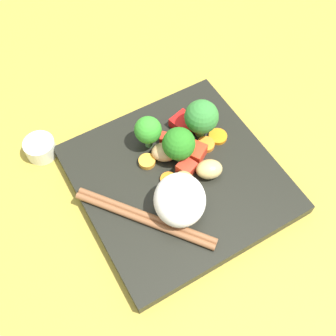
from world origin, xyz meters
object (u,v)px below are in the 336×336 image
(broccoli_floret_0, at_px, (148,130))
(sauce_cup, at_px, (40,148))
(rice_mound, at_px, (180,200))
(chopstick_pair, at_px, (145,218))
(carrot_slice_3, at_px, (206,145))
(square_plate, at_px, (178,179))

(broccoli_floret_0, xyz_separation_m, sauce_cup, (0.08, 0.14, -0.04))
(rice_mound, xyz_separation_m, chopstick_pair, (0.01, 0.05, -0.02))
(broccoli_floret_0, height_order, carrot_slice_3, broccoli_floret_0)
(square_plate, bearing_deg, carrot_slice_3, -69.76)
(chopstick_pair, bearing_deg, rice_mound, 40.46)
(broccoli_floret_0, bearing_deg, rice_mound, 171.28)
(square_plate, bearing_deg, chopstick_pair, 115.80)
(rice_mound, bearing_deg, broccoli_floret_0, -8.72)
(rice_mound, height_order, carrot_slice_3, rice_mound)
(broccoli_floret_0, distance_m, carrot_slice_3, 0.09)
(broccoli_floret_0, height_order, sauce_cup, broccoli_floret_0)
(rice_mound, height_order, broccoli_floret_0, rice_mound)
(rice_mound, relative_size, broccoli_floret_0, 1.40)
(rice_mound, distance_m, carrot_slice_3, 0.12)
(rice_mound, height_order, sauce_cup, rice_mound)
(broccoli_floret_0, relative_size, chopstick_pair, 0.32)
(carrot_slice_3, bearing_deg, sauce_cup, 59.18)
(chopstick_pair, bearing_deg, sauce_cup, 165.54)
(carrot_slice_3, bearing_deg, square_plate, 110.24)
(carrot_slice_3, distance_m, sauce_cup, 0.25)
(sauce_cup, bearing_deg, square_plate, -134.79)
(broccoli_floret_0, relative_size, sauce_cup, 1.18)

